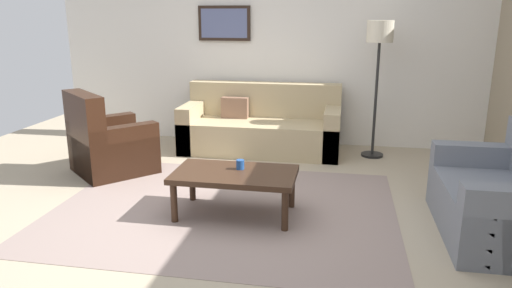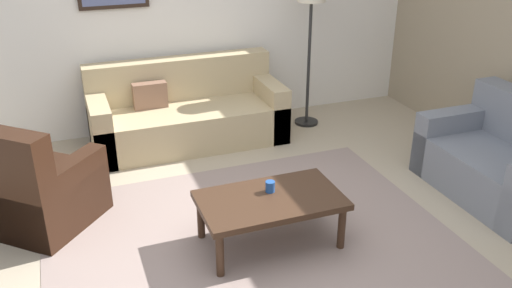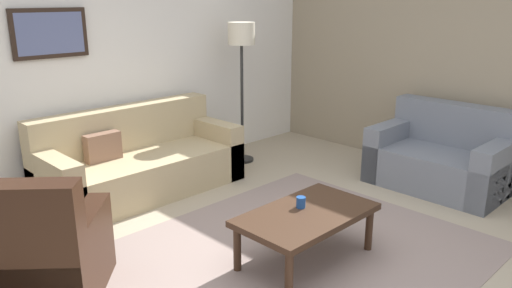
{
  "view_description": "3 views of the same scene",
  "coord_description": "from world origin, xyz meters",
  "px_view_note": "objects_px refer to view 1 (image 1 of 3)",
  "views": [
    {
      "loc": [
        1.05,
        -4.04,
        1.77
      ],
      "look_at": [
        0.29,
        0.06,
        0.63
      ],
      "focal_mm": 33.28,
      "sensor_mm": 36.0,
      "label": 1
    },
    {
      "loc": [
        -1.23,
        -3.42,
        2.51
      ],
      "look_at": [
        0.09,
        0.11,
        0.77
      ],
      "focal_mm": 37.92,
      "sensor_mm": 36.0,
      "label": 2
    },
    {
      "loc": [
        -2.61,
        -2.31,
        2.0
      ],
      "look_at": [
        0.08,
        0.4,
        0.86
      ],
      "focal_mm": 34.74,
      "sensor_mm": 36.0,
      "label": 3
    }
  ],
  "objects_px": {
    "couch_loveseat": "(511,202)",
    "couch_main": "(262,128)",
    "coffee_table": "(235,177)",
    "cup": "(240,165)",
    "armchair_leather": "(107,147)",
    "lamp_standing": "(379,46)",
    "framed_artwork": "(224,23)"
  },
  "relations": [
    {
      "from": "armchair_leather",
      "to": "cup",
      "type": "xyz_separation_m",
      "value": [
        1.75,
        -0.82,
        0.15
      ]
    },
    {
      "from": "armchair_leather",
      "to": "coffee_table",
      "type": "height_order",
      "value": "armchair_leather"
    },
    {
      "from": "couch_main",
      "to": "lamp_standing",
      "type": "relative_size",
      "value": 1.21
    },
    {
      "from": "couch_loveseat",
      "to": "armchair_leather",
      "type": "height_order",
      "value": "armchair_leather"
    },
    {
      "from": "coffee_table",
      "to": "couch_loveseat",
      "type": "bearing_deg",
      "value": -0.22
    },
    {
      "from": "coffee_table",
      "to": "cup",
      "type": "distance_m",
      "value": 0.13
    },
    {
      "from": "couch_loveseat",
      "to": "lamp_standing",
      "type": "height_order",
      "value": "lamp_standing"
    },
    {
      "from": "cup",
      "to": "framed_artwork",
      "type": "height_order",
      "value": "framed_artwork"
    },
    {
      "from": "armchair_leather",
      "to": "cup",
      "type": "bearing_deg",
      "value": -25.06
    },
    {
      "from": "couch_loveseat",
      "to": "framed_artwork",
      "type": "xyz_separation_m",
      "value": [
        -3.05,
        2.63,
        1.36
      ]
    },
    {
      "from": "armchair_leather",
      "to": "framed_artwork",
      "type": "xyz_separation_m",
      "value": [
        0.98,
        1.71,
        1.35
      ]
    },
    {
      "from": "couch_loveseat",
      "to": "couch_main",
      "type": "bearing_deg",
      "value": 137.85
    },
    {
      "from": "lamp_standing",
      "to": "framed_artwork",
      "type": "xyz_separation_m",
      "value": [
        -2.07,
        0.47,
        0.25
      ]
    },
    {
      "from": "couch_main",
      "to": "coffee_table",
      "type": "height_order",
      "value": "couch_main"
    },
    {
      "from": "armchair_leather",
      "to": "coffee_table",
      "type": "relative_size",
      "value": 1.03
    },
    {
      "from": "armchair_leather",
      "to": "lamp_standing",
      "type": "relative_size",
      "value": 0.66
    },
    {
      "from": "couch_main",
      "to": "coffee_table",
      "type": "bearing_deg",
      "value": -86.6
    },
    {
      "from": "couch_main",
      "to": "coffee_table",
      "type": "xyz_separation_m",
      "value": [
        0.13,
        -2.21,
        0.06
      ]
    },
    {
      "from": "armchair_leather",
      "to": "coffee_table",
      "type": "xyz_separation_m",
      "value": [
        1.72,
        -0.9,
        0.05
      ]
    },
    {
      "from": "couch_loveseat",
      "to": "framed_artwork",
      "type": "height_order",
      "value": "framed_artwork"
    },
    {
      "from": "lamp_standing",
      "to": "couch_loveseat",
      "type": "bearing_deg",
      "value": -65.47
    },
    {
      "from": "couch_main",
      "to": "coffee_table",
      "type": "relative_size",
      "value": 1.89
    },
    {
      "from": "couch_main",
      "to": "cup",
      "type": "distance_m",
      "value": 2.13
    },
    {
      "from": "couch_loveseat",
      "to": "armchair_leather",
      "type": "bearing_deg",
      "value": 167.25
    },
    {
      "from": "couch_main",
      "to": "lamp_standing",
      "type": "distance_m",
      "value": 1.84
    },
    {
      "from": "couch_loveseat",
      "to": "armchair_leather",
      "type": "distance_m",
      "value": 4.14
    },
    {
      "from": "coffee_table",
      "to": "framed_artwork",
      "type": "height_order",
      "value": "framed_artwork"
    },
    {
      "from": "lamp_standing",
      "to": "framed_artwork",
      "type": "distance_m",
      "value": 2.14
    },
    {
      "from": "framed_artwork",
      "to": "couch_main",
      "type": "bearing_deg",
      "value": -34.19
    },
    {
      "from": "cup",
      "to": "lamp_standing",
      "type": "distance_m",
      "value": 2.62
    },
    {
      "from": "couch_loveseat",
      "to": "framed_artwork",
      "type": "relative_size",
      "value": 1.88
    },
    {
      "from": "coffee_table",
      "to": "cup",
      "type": "height_order",
      "value": "cup"
    }
  ]
}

